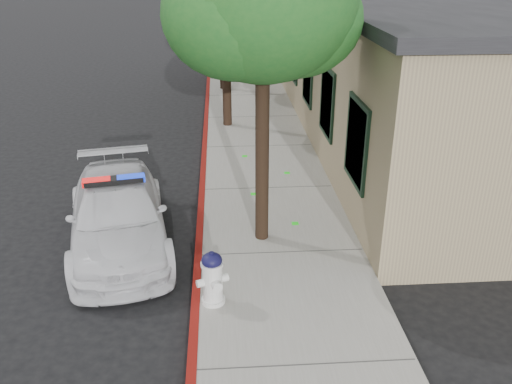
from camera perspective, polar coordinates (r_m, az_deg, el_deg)
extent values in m
plane|color=black|center=(10.15, -6.52, -7.47)|extent=(120.00, 120.00, 0.00)
cube|color=gray|center=(12.80, 1.11, 0.16)|extent=(3.20, 60.00, 0.15)
cube|color=maroon|center=(12.76, -5.79, -0.01)|extent=(0.14, 60.00, 0.16)
cube|color=#9D8D66|center=(18.95, 15.51, 13.49)|extent=(7.00, 20.00, 4.00)
cube|color=black|center=(10.52, 10.73, 5.22)|extent=(0.08, 1.48, 1.68)
cube|color=black|center=(13.32, 7.64, 9.51)|extent=(0.08, 1.48, 1.68)
cube|color=black|center=(16.19, 5.59, 12.29)|extent=(0.08, 1.48, 1.68)
cube|color=black|center=(19.10, 4.14, 14.21)|extent=(0.08, 1.48, 1.68)
cube|color=black|center=(22.03, 3.06, 15.62)|extent=(0.08, 1.48, 1.68)
cube|color=black|center=(24.98, 2.22, 16.70)|extent=(0.08, 1.48, 1.68)
cube|color=black|center=(27.94, 1.55, 17.54)|extent=(0.08, 1.48, 1.68)
imported|color=silver|center=(10.72, -14.59, -2.31)|extent=(2.65, 4.78, 1.31)
cube|color=black|center=(10.43, -15.00, 1.21)|extent=(1.23, 0.50, 0.10)
cube|color=red|center=(10.44, -16.75, 1.04)|extent=(0.56, 0.33, 0.11)
cube|color=#0B27C5|center=(10.42, -13.26, 1.42)|extent=(0.56, 0.33, 0.11)
cylinder|color=white|center=(8.82, -4.60, -11.46)|extent=(0.39, 0.39, 0.07)
cylinder|color=white|center=(8.62, -4.68, -9.60)|extent=(0.32, 0.32, 0.62)
cylinder|color=white|center=(8.44, -4.75, -7.71)|extent=(0.36, 0.36, 0.05)
ellipsoid|color=#0F0E34|center=(8.40, -4.77, -7.32)|extent=(0.33, 0.33, 0.25)
cylinder|color=#0F0E34|center=(8.34, -4.80, -6.67)|extent=(0.08, 0.08, 0.07)
cylinder|color=white|center=(8.56, -5.92, -9.71)|extent=(0.17, 0.16, 0.12)
cylinder|color=white|center=(8.66, -3.46, -9.17)|extent=(0.17, 0.16, 0.12)
cylinder|color=white|center=(8.44, -4.25, -9.99)|extent=(0.20, 0.18, 0.16)
cylinder|color=black|center=(9.87, 0.67, 4.18)|extent=(0.26, 0.26, 3.55)
ellipsoid|color=#1A541D|center=(9.28, 0.75, 19.76)|extent=(3.15, 3.15, 2.68)
ellipsoid|color=#1A541D|center=(9.55, 4.07, 18.06)|extent=(2.36, 2.36, 2.01)
ellipsoid|color=#1A541D|center=(9.07, -2.12, 18.39)|extent=(2.46, 2.46, 2.09)
cylinder|color=black|center=(17.06, -3.21, 13.72)|extent=(0.28, 0.28, 4.02)
cylinder|color=black|center=(22.04, -3.63, 15.67)|extent=(0.27, 0.27, 3.64)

